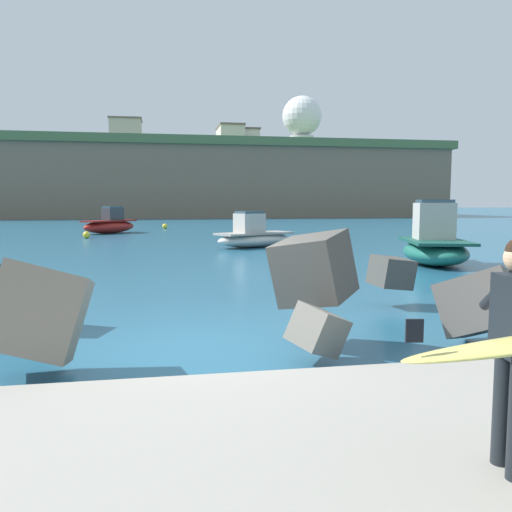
% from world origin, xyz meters
% --- Properties ---
extents(ground_plane, '(400.00, 400.00, 0.00)m').
position_xyz_m(ground_plane, '(0.00, 0.00, 0.00)').
color(ground_plane, '#235B7A').
extents(walkway_path, '(48.00, 4.40, 0.24)m').
position_xyz_m(walkway_path, '(0.00, -4.00, 0.12)').
color(walkway_path, '#9E998E').
rests_on(walkway_path, ground).
extents(breakwater_jetty, '(32.69, 5.92, 2.37)m').
position_xyz_m(breakwater_jetty, '(-0.70, 1.01, 1.03)').
color(breakwater_jetty, '#3D3A38').
rests_on(breakwater_jetty, ground).
extents(boat_near_centre, '(4.27, 4.42, 1.98)m').
position_xyz_m(boat_near_centre, '(-4.12, 32.06, 0.65)').
color(boat_near_centre, maroon).
rests_on(boat_near_centre, ground).
extents(boat_near_right, '(4.66, 3.51, 1.83)m').
position_xyz_m(boat_near_right, '(4.17, 18.31, 0.57)').
color(boat_near_right, beige).
rests_on(boat_near_right, ground).
extents(boat_mid_centre, '(3.16, 4.46, 2.37)m').
position_xyz_m(boat_mid_centre, '(9.39, 9.78, 0.72)').
color(boat_mid_centre, '#1E6656').
rests_on(boat_mid_centre, ground).
extents(mooring_buoy_inner, '(0.44, 0.44, 0.44)m').
position_xyz_m(mooring_buoy_inner, '(-0.09, 37.99, 0.22)').
color(mooring_buoy_inner, yellow).
rests_on(mooring_buoy_inner, ground).
extents(mooring_buoy_middle, '(0.44, 0.44, 0.44)m').
position_xyz_m(mooring_buoy_middle, '(-5.09, 26.65, 0.22)').
color(mooring_buoy_middle, yellow).
rests_on(mooring_buoy_middle, ground).
extents(mooring_buoy_outer, '(0.44, 0.44, 0.44)m').
position_xyz_m(mooring_buoy_outer, '(9.69, 12.02, 0.22)').
color(mooring_buoy_outer, yellow).
rests_on(mooring_buoy_outer, ground).
extents(headland_bluff, '(77.58, 39.92, 11.43)m').
position_xyz_m(headland_bluff, '(4.80, 85.02, 5.74)').
color(headland_bluff, '#756651').
rests_on(headland_bluff, ground).
extents(radar_dome, '(7.32, 7.32, 10.49)m').
position_xyz_m(radar_dome, '(25.91, 88.82, 17.53)').
color(radar_dome, silver).
rests_on(radar_dome, headland_bluff).
extents(station_building_west, '(4.23, 8.10, 3.92)m').
position_xyz_m(station_building_west, '(11.67, 83.59, 13.40)').
color(station_building_west, beige).
rests_on(station_building_west, headland_bluff).
extents(station_building_central, '(6.45, 7.87, 3.91)m').
position_xyz_m(station_building_central, '(14.01, 88.01, 13.40)').
color(station_building_central, silver).
rests_on(station_building_central, headland_bluff).
extents(station_building_east, '(5.64, 5.40, 5.42)m').
position_xyz_m(station_building_east, '(-6.10, 88.60, 14.16)').
color(station_building_east, '#B2ADA3').
rests_on(station_building_east, headland_bluff).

